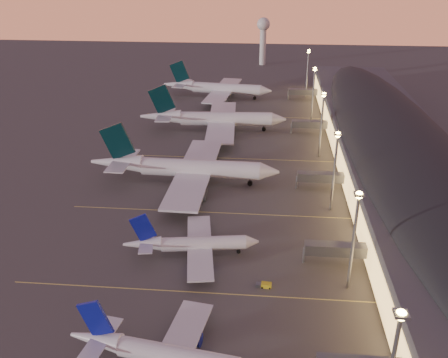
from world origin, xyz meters
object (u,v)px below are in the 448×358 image
(airliner_wide_mid, at_px, (213,119))
(baggage_tug_c, at_px, (264,285))
(radar_tower, at_px, (263,33))
(airliner_wide_far, at_px, (217,88))
(airliner_narrow_north, at_px, (192,244))
(airliner_wide_near, at_px, (184,168))
(airliner_narrow_south, at_px, (162,354))

(airliner_wide_mid, distance_m, baggage_tug_c, 117.02)
(radar_tower, bearing_deg, airliner_wide_far, -104.31)
(airliner_narrow_north, xyz_separation_m, radar_tower, (13.45, 249.04, 18.55))
(airliner_narrow_north, xyz_separation_m, baggage_tug_c, (19.46, -12.38, -2.81))
(airliner_wide_mid, relative_size, airliner_wide_far, 1.07)
(airliner_wide_mid, bearing_deg, radar_tower, 79.51)
(baggage_tug_c, bearing_deg, airliner_wide_near, 121.60)
(baggage_tug_c, bearing_deg, airliner_narrow_south, -119.95)
(radar_tower, height_order, baggage_tug_c, radar_tower)
(airliner_narrow_south, xyz_separation_m, radar_tower, (13.25, 289.01, 18.33))
(radar_tower, bearing_deg, baggage_tug_c, -88.68)
(airliner_narrow_south, relative_size, airliner_narrow_north, 1.07)
(airliner_wide_near, bearing_deg, baggage_tug_c, -61.95)
(airliner_narrow_north, height_order, airliner_wide_near, airliner_wide_near)
(baggage_tug_c, bearing_deg, airliner_wide_mid, 107.28)
(airliner_wide_near, distance_m, baggage_tug_c, 64.69)
(airliner_narrow_north, distance_m, airliner_wide_near, 46.30)
(airliner_wide_far, xyz_separation_m, radar_tower, (23.16, 90.78, 16.83))
(airliner_wide_near, distance_m, airliner_wide_mid, 56.71)
(airliner_wide_mid, xyz_separation_m, airliner_wide_far, (-4.23, 56.41, -0.37))
(airliner_wide_near, relative_size, baggage_tug_c, 17.13)
(airliner_narrow_south, height_order, airliner_narrow_north, airliner_narrow_south)
(airliner_wide_near, bearing_deg, airliner_narrow_north, -76.79)
(baggage_tug_c, bearing_deg, airliner_narrow_north, 152.51)
(airliner_narrow_south, height_order, airliner_wide_mid, airliner_wide_mid)
(airliner_narrow_south, distance_m, airliner_wide_near, 85.81)
(airliner_narrow_north, relative_size, airliner_wide_near, 0.54)
(airliner_narrow_north, xyz_separation_m, airliner_wide_far, (-9.71, 158.25, 1.72))
(airliner_wide_near, xyz_separation_m, baggage_tug_c, (28.91, -57.65, -4.95))
(airliner_narrow_north, relative_size, airliner_wide_far, 0.59)
(airliner_narrow_south, relative_size, radar_tower, 1.18)
(airliner_narrow_south, relative_size, airliner_wide_mid, 0.58)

